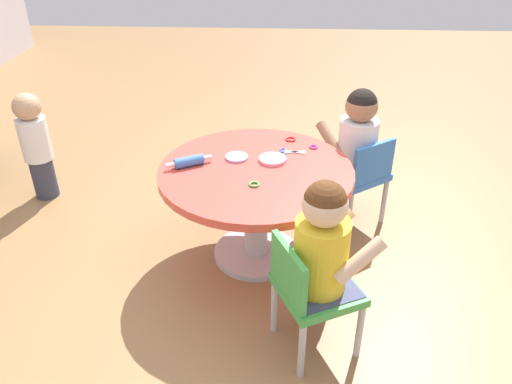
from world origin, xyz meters
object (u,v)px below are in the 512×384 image
at_px(seated_child_right, 358,135).
at_px(toddler_standing, 36,144).
at_px(rolling_pin, 189,161).
at_px(child_chair_left, 310,290).
at_px(child_chair_right, 358,175).
at_px(craft_table, 256,190).
at_px(craft_scissors, 288,152).
at_px(seated_child_left, 323,241).

distance_m(seated_child_right, toddler_standing, 1.88).
xyz_separation_m(toddler_standing, rolling_pin, (-0.52, -1.02, 0.18)).
height_order(child_chair_left, child_chair_right, same).
height_order(craft_table, seated_child_right, seated_child_right).
relative_size(seated_child_right, craft_scissors, 3.75).
distance_m(child_chair_left, rolling_pin, 0.87).
xyz_separation_m(child_chair_left, rolling_pin, (0.61, 0.57, 0.24)).
bearing_deg(rolling_pin, toddler_standing, 62.78).
distance_m(seated_child_right, rolling_pin, 0.93).
height_order(seated_child_left, rolling_pin, seated_child_left).
distance_m(craft_table, rolling_pin, 0.35).
bearing_deg(craft_scissors, child_chair_left, -173.24).
bearing_deg(child_chair_right, craft_scissors, 112.73).
relative_size(craft_table, seated_child_right, 1.84).
distance_m(child_chair_left, child_chair_right, 1.00).
height_order(craft_table, rolling_pin, rolling_pin).
bearing_deg(child_chair_right, child_chair_left, 162.37).
bearing_deg(seated_child_right, seated_child_left, 165.89).
xyz_separation_m(seated_child_left, seated_child_right, (0.97, -0.24, 0.00)).
bearing_deg(toddler_standing, rolling_pin, -117.22).
relative_size(craft_table, toddler_standing, 1.40).
bearing_deg(craft_table, child_chair_right, -57.55).
relative_size(toddler_standing, craft_scissors, 4.93).
xyz_separation_m(child_chair_right, seated_child_right, (0.03, 0.02, 0.23)).
xyz_separation_m(seated_child_left, child_chair_right, (0.93, -0.27, -0.23)).
bearing_deg(craft_table, toddler_standing, 68.19).
bearing_deg(seated_child_right, child_chair_left, 164.16).
relative_size(seated_child_left, seated_child_right, 1.00).
distance_m(child_chair_left, seated_child_left, 0.23).
xyz_separation_m(child_chair_right, toddler_standing, (0.19, 1.89, 0.05)).
bearing_deg(seated_child_left, craft_table, 25.81).
relative_size(child_chair_left, seated_child_right, 1.05).
bearing_deg(child_chair_left, craft_table, 22.29).
xyz_separation_m(craft_table, seated_child_left, (-0.58, -0.28, 0.13)).
height_order(craft_table, seated_child_left, seated_child_left).
distance_m(toddler_standing, rolling_pin, 1.16).
bearing_deg(seated_child_left, child_chair_right, -15.91).
height_order(toddler_standing, craft_scissors, toddler_standing).
height_order(seated_child_right, rolling_pin, seated_child_right).
bearing_deg(craft_scissors, seated_child_right, -61.97).
distance_m(toddler_standing, craft_scissors, 1.55).
xyz_separation_m(child_chair_right, craft_scissors, (-0.17, 0.40, 0.21)).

